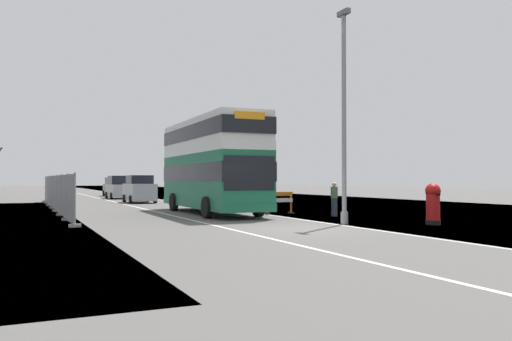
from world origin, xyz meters
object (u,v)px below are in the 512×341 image
Objects in this scene: red_pillar_postbox at (433,202)px; pedestrian_at_kerb at (334,199)px; double_decker_bus at (211,164)px; car_receding_far at (114,187)px; car_oncoming_near at (139,190)px; lamppost_foreground at (344,123)px; car_receding_mid at (118,188)px; roadworks_barrier at (279,200)px.

pedestrian_at_kerb reaches higher than red_pillar_postbox.
car_receding_far is (0.19, 31.32, -1.64)m from double_decker_bus.
car_oncoming_near is 2.48× the size of pedestrian_at_kerb.
red_pillar_postbox is at bearing -60.57° from double_decker_bus.
red_pillar_postbox is (3.08, -1.58, -3.13)m from lamppost_foreground.
double_decker_bus reaches higher than car_receding_far.
lamppost_foreground is 32.09m from car_receding_mid.
car_receding_mid is 1.11× the size of car_receding_far.
car_oncoming_near is 1.03× the size of car_receding_far.
pedestrian_at_kerb is (2.15, 4.00, -3.20)m from lamppost_foreground.
car_oncoming_near is (-3.79, 15.97, 0.29)m from roadworks_barrier.
car_receding_far is (0.94, 7.95, -0.05)m from car_receding_mid.
pedestrian_at_kerb is at bearing 61.77° from lamppost_foreground.
car_receding_mid is (0.02, 9.29, -0.00)m from car_oncoming_near.
red_pillar_postbox is 33.96m from car_receding_mid.
pedestrian_at_kerb is (5.47, -18.49, -0.17)m from car_oncoming_near.
car_oncoming_near is at bearing 106.49° from pedestrian_at_kerb.
double_decker_bus is 6.47× the size of red_pillar_postbox.
car_oncoming_near is (-6.40, 24.07, 0.10)m from red_pillar_postbox.
car_oncoming_near is 9.29m from car_receding_mid.
pedestrian_at_kerb is (1.69, -2.52, 0.13)m from roadworks_barrier.
roadworks_barrier is at bearing 123.78° from pedestrian_at_kerb.
double_decker_bus is 2.57× the size of car_oncoming_near.
double_decker_bus is at bearing -86.87° from car_oncoming_near.
red_pillar_postbox is 41.66m from car_receding_far.
roadworks_barrier is (3.02, -1.88, -1.88)m from double_decker_bus.
car_receding_far is (-2.36, 39.72, -3.08)m from lamppost_foreground.
roadworks_barrier is at bearing -76.66° from car_oncoming_near.
car_oncoming_near reaches higher than red_pillar_postbox.
red_pillar_postbox is at bearing -82.50° from car_receding_far.
roadworks_barrier is 25.53m from car_receding_mid.
red_pillar_postbox is 5.66m from pedestrian_at_kerb.
pedestrian_at_kerb is (4.70, -4.40, -1.75)m from double_decker_bus.
car_receding_mid reaches higher than car_receding_far.
roadworks_barrier is 0.34× the size of car_receding_mid.
car_receding_far is (0.96, 17.23, -0.05)m from car_oncoming_near.
car_receding_far is at bearing 97.19° from pedestrian_at_kerb.
roadworks_barrier is (-2.62, 8.10, -0.19)m from red_pillar_postbox.
lamppost_foreground is at bearing -81.59° from car_oncoming_near.
lamppost_foreground is at bearing -73.09° from double_decker_bus.
red_pillar_postbox is (5.63, -9.98, -1.69)m from double_decker_bus.
red_pillar_postbox is 24.90m from car_oncoming_near.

